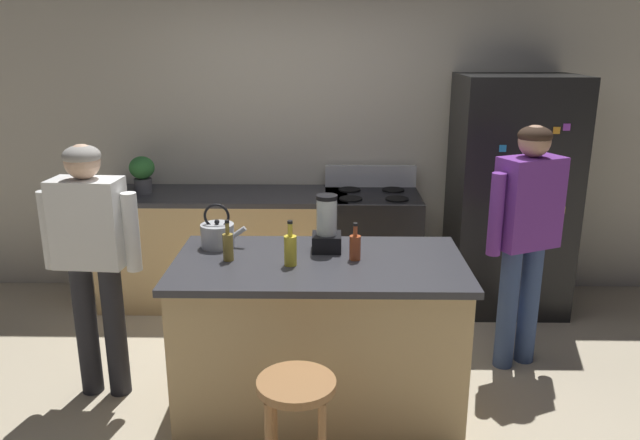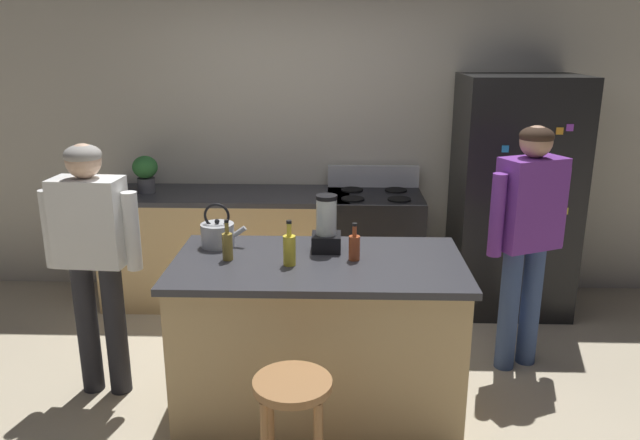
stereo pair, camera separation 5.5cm
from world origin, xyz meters
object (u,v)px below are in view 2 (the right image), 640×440
object	(u,v)px
person_by_sink_right	(528,226)
bottle_cooking_sauce	(354,247)
potted_plant	(145,172)
blender_appliance	(326,227)
stove_range	(373,249)
kitchen_island	(318,335)
bottle_vinegar	(228,245)
tea_kettle	(218,234)
bar_stool	(293,409)
bottle_soda	(289,249)
person_by_island_left	(93,247)
refrigerator	(513,196)

from	to	relation	value
person_by_sink_right	bottle_cooking_sauce	bearing A→B (deg)	-155.46
potted_plant	blender_appliance	xyz separation A→B (m)	(1.48, -1.37, -0.03)
stove_range	kitchen_island	bearing A→B (deg)	-104.76
bottle_vinegar	bottle_cooking_sauce	bearing A→B (deg)	1.35
stove_range	tea_kettle	bearing A→B (deg)	-128.16
blender_appliance	bottle_cooking_sauce	xyz separation A→B (m)	(0.16, -0.16, -0.06)
bar_stool	blender_appliance	size ratio (longest dim) A/B	1.99
person_by_sink_right	bottle_soda	size ratio (longest dim) A/B	6.35
person_by_island_left	person_by_sink_right	bearing A→B (deg)	8.51
person_by_island_left	bottle_vinegar	bearing A→B (deg)	-8.90
person_by_island_left	potted_plant	size ratio (longest dim) A/B	5.23
stove_range	bottle_vinegar	distance (m)	1.85
bottle_soda	bottle_cooking_sauce	distance (m)	0.37
person_by_island_left	blender_appliance	size ratio (longest dim) A/B	4.67
bottle_soda	bottle_cooking_sauce	bearing A→B (deg)	14.55
bar_stool	potted_plant	bearing A→B (deg)	119.58
potted_plant	bottle_cooking_sauce	bearing A→B (deg)	-42.92
bar_stool	blender_appliance	bearing A→B (deg)	82.66
potted_plant	tea_kettle	xyz separation A→B (m)	(0.83, -1.32, -0.09)
bar_stool	tea_kettle	xyz separation A→B (m)	(-0.52, 1.07, 0.49)
person_by_sink_right	blender_appliance	bearing A→B (deg)	-164.55
kitchen_island	bottle_soda	xyz separation A→B (m)	(-0.16, -0.07, 0.56)
refrigerator	person_by_sink_right	bearing A→B (deg)	-100.07
stove_range	bar_stool	size ratio (longest dim) A/B	1.66
blender_appliance	tea_kettle	bearing A→B (deg)	174.95
kitchen_island	bottle_soda	bearing A→B (deg)	-155.13
kitchen_island	bottle_cooking_sauce	size ratio (longest dim) A/B	7.63
bottle_cooking_sauce	potted_plant	bearing A→B (deg)	137.08
tea_kettle	bottle_cooking_sauce	bearing A→B (deg)	-14.77
person_by_island_left	tea_kettle	size ratio (longest dim) A/B	5.69
bar_stool	bottle_vinegar	xyz separation A→B (m)	(-0.42, 0.84, 0.50)
person_by_sink_right	blender_appliance	xyz separation A→B (m)	(-1.28, -0.35, 0.09)
refrigerator	bar_stool	size ratio (longest dim) A/B	2.80
bottle_soda	tea_kettle	xyz separation A→B (m)	(-0.45, 0.31, -0.02)
bar_stool	tea_kettle	distance (m)	1.29
stove_range	bar_stool	xyz separation A→B (m)	(-0.49, -2.36, 0.04)
bottle_cooking_sauce	tea_kettle	world-z (taller)	tea_kettle
bottle_cooking_sauce	tea_kettle	distance (m)	0.84
refrigerator	bar_stool	xyz separation A→B (m)	(-1.58, -2.33, -0.42)
bar_stool	bottle_soda	size ratio (longest dim) A/B	2.61
blender_appliance	bottle_cooking_sauce	distance (m)	0.23
blender_appliance	refrigerator	bearing A→B (deg)	42.35
stove_range	bottle_vinegar	size ratio (longest dim) A/B	4.71
refrigerator	person_by_sink_right	world-z (taller)	refrigerator
person_by_sink_right	bottle_cooking_sauce	xyz separation A→B (m)	(-1.12, -0.51, 0.03)
bottle_soda	tea_kettle	bearing A→B (deg)	145.87
bottle_vinegar	tea_kettle	world-z (taller)	tea_kettle
refrigerator	potted_plant	distance (m)	2.94
kitchen_island	bottle_cooking_sauce	world-z (taller)	bottle_cooking_sauce
person_by_sink_right	bottle_soda	world-z (taller)	person_by_sink_right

